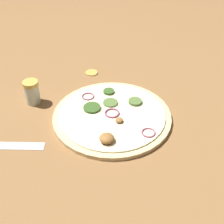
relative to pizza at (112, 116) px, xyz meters
name	(u,v)px	position (x,y,z in m)	size (l,w,h in m)	color
ground_plane	(112,118)	(0.00, 0.00, -0.01)	(3.00, 3.00, 0.00)	olive
pizza	(112,116)	(0.00, 0.00, 0.00)	(0.34, 0.34, 0.04)	beige
spice_jar	(32,92)	(-0.13, -0.22, 0.03)	(0.05, 0.05, 0.07)	silver
loose_cap	(92,72)	(-0.26, -0.02, 0.00)	(0.04, 0.04, 0.01)	gold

